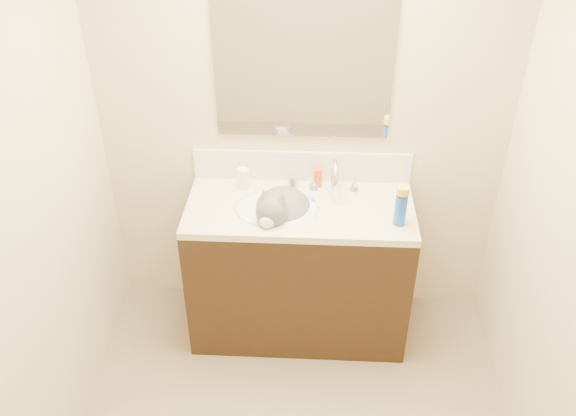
# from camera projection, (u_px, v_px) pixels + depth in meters

# --- Properties ---
(room_shell) EXTENTS (2.24, 2.54, 2.52)m
(room_shell) POSITION_uv_depth(u_px,v_px,m) (291.00, 213.00, 2.04)
(room_shell) COLOR beige
(room_shell) RESTS_ON ground
(vanity_cabinet) EXTENTS (1.20, 0.55, 0.82)m
(vanity_cabinet) POSITION_uv_depth(u_px,v_px,m) (299.00, 272.00, 3.45)
(vanity_cabinet) COLOR black
(vanity_cabinet) RESTS_ON ground
(counter_slab) EXTENTS (1.20, 0.55, 0.04)m
(counter_slab) POSITION_uv_depth(u_px,v_px,m) (300.00, 209.00, 3.21)
(counter_slab) COLOR beige
(counter_slab) RESTS_ON vanity_cabinet
(basin) EXTENTS (0.45, 0.36, 0.14)m
(basin) POSITION_uv_depth(u_px,v_px,m) (277.00, 220.00, 3.22)
(basin) COLOR white
(basin) RESTS_ON vanity_cabinet
(faucet) EXTENTS (0.28, 0.20, 0.21)m
(faucet) POSITION_uv_depth(u_px,v_px,m) (335.00, 180.00, 3.25)
(faucet) COLOR silver
(faucet) RESTS_ON counter_slab
(cat) EXTENTS (0.40, 0.46, 0.33)m
(cat) POSITION_uv_depth(u_px,v_px,m) (281.00, 211.00, 3.20)
(cat) COLOR #585558
(cat) RESTS_ON basin
(backsplash) EXTENTS (1.20, 0.02, 0.18)m
(backsplash) POSITION_uv_depth(u_px,v_px,m) (302.00, 166.00, 3.36)
(backsplash) COLOR silver
(backsplash) RESTS_ON counter_slab
(mirror) EXTENTS (0.90, 0.02, 0.80)m
(mirror) POSITION_uv_depth(u_px,v_px,m) (303.00, 64.00, 3.03)
(mirror) COLOR white
(mirror) RESTS_ON room_shell
(pill_bottle) EXTENTS (0.07, 0.07, 0.12)m
(pill_bottle) POSITION_uv_depth(u_px,v_px,m) (244.00, 178.00, 3.32)
(pill_bottle) COLOR white
(pill_bottle) RESTS_ON counter_slab
(pill_label) EXTENTS (0.07, 0.07, 0.04)m
(pill_label) POSITION_uv_depth(u_px,v_px,m) (244.00, 181.00, 3.32)
(pill_label) COLOR #EA5527
(pill_label) RESTS_ON pill_bottle
(silver_jar) EXTENTS (0.07, 0.07, 0.06)m
(silver_jar) POSITION_uv_depth(u_px,v_px,m) (293.00, 181.00, 3.34)
(silver_jar) COLOR #B7B7BC
(silver_jar) RESTS_ON counter_slab
(amber_bottle) EXTENTS (0.05, 0.05, 0.11)m
(amber_bottle) POSITION_uv_depth(u_px,v_px,m) (318.00, 178.00, 3.33)
(amber_bottle) COLOR #DB4B19
(amber_bottle) RESTS_ON counter_slab
(toothbrush) EXTENTS (0.07, 0.12, 0.01)m
(toothbrush) POSITION_uv_depth(u_px,v_px,m) (314.00, 200.00, 3.23)
(toothbrush) COLOR white
(toothbrush) RESTS_ON counter_slab
(toothbrush_head) EXTENTS (0.03, 0.03, 0.02)m
(toothbrush_head) POSITION_uv_depth(u_px,v_px,m) (314.00, 200.00, 3.23)
(toothbrush_head) COLOR #6C94E5
(toothbrush_head) RESTS_ON counter_slab
(spray_can) EXTENTS (0.08, 0.08, 0.16)m
(spray_can) POSITION_uv_depth(u_px,v_px,m) (400.00, 210.00, 3.02)
(spray_can) COLOR blue
(spray_can) RESTS_ON counter_slab
(spray_cap) EXTENTS (0.08, 0.08, 0.04)m
(spray_cap) POSITION_uv_depth(u_px,v_px,m) (403.00, 190.00, 2.95)
(spray_cap) COLOR yellow
(spray_cap) RESTS_ON spray_can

